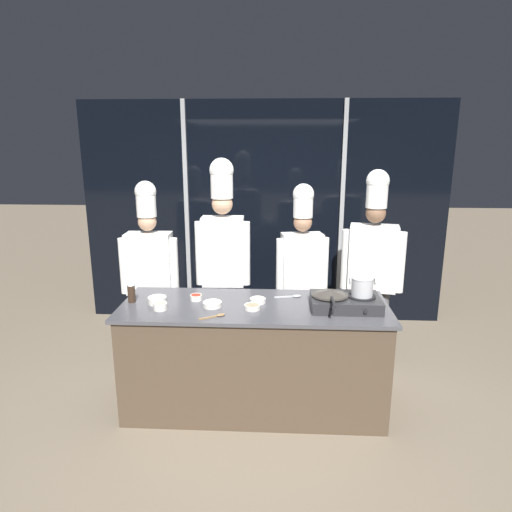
% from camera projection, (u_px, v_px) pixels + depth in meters
% --- Properties ---
extents(ground_plane, '(24.00, 24.00, 0.00)m').
position_uv_depth(ground_plane, '(254.00, 405.00, 3.98)').
color(ground_plane, '#7F705B').
extents(window_wall_back, '(4.44, 0.09, 2.70)m').
position_uv_depth(window_wall_back, '(264.00, 214.00, 5.60)').
color(window_wall_back, black).
rests_on(window_wall_back, ground_plane).
extents(demo_counter, '(2.20, 0.81, 0.93)m').
position_uv_depth(demo_counter, '(254.00, 356.00, 3.86)').
color(demo_counter, '#4C3D2D').
rests_on(demo_counter, ground_plane).
extents(portable_stove, '(0.55, 0.39, 0.11)m').
position_uv_depth(portable_stove, '(345.00, 302.00, 3.66)').
color(portable_stove, '#28282B').
rests_on(portable_stove, demo_counter).
extents(frying_pan, '(0.29, 0.51, 0.05)m').
position_uv_depth(frying_pan, '(330.00, 293.00, 3.65)').
color(frying_pan, '#38332D').
rests_on(frying_pan, portable_stove).
extents(stock_pot, '(0.20, 0.18, 0.15)m').
position_uv_depth(stock_pot, '(362.00, 286.00, 3.62)').
color(stock_pot, '#B7BABF').
rests_on(stock_pot, portable_stove).
extents(squeeze_bottle_soy, '(0.06, 0.06, 0.19)m').
position_uv_depth(squeeze_bottle_soy, '(131.00, 292.00, 3.79)').
color(squeeze_bottle_soy, '#332319').
rests_on(squeeze_bottle_soy, demo_counter).
extents(prep_bowl_noodles, '(0.16, 0.16, 0.06)m').
position_uv_depth(prep_bowl_noodles, '(157.00, 300.00, 3.77)').
color(prep_bowl_noodles, silver).
rests_on(prep_bowl_noodles, demo_counter).
extents(prep_bowl_chili_flakes, '(0.10, 0.10, 0.05)m').
position_uv_depth(prep_bowl_chili_flakes, '(196.00, 297.00, 3.85)').
color(prep_bowl_chili_flakes, silver).
rests_on(prep_bowl_chili_flakes, demo_counter).
extents(prep_bowl_chicken, '(0.16, 0.16, 0.04)m').
position_uv_depth(prep_bowl_chicken, '(212.00, 304.00, 3.70)').
color(prep_bowl_chicken, silver).
rests_on(prep_bowl_chicken, demo_counter).
extents(prep_bowl_shrimp, '(0.11, 0.11, 0.06)m').
position_uv_depth(prep_bowl_shrimp, '(160.00, 306.00, 3.63)').
color(prep_bowl_shrimp, silver).
rests_on(prep_bowl_shrimp, demo_counter).
extents(prep_bowl_bean_sprouts, '(0.13, 0.13, 0.04)m').
position_uv_depth(prep_bowl_bean_sprouts, '(258.00, 300.00, 3.79)').
color(prep_bowl_bean_sprouts, silver).
rests_on(prep_bowl_bean_sprouts, demo_counter).
extents(prep_bowl_mushrooms, '(0.13, 0.13, 0.04)m').
position_uv_depth(prep_bowl_mushrooms, '(252.00, 306.00, 3.64)').
color(prep_bowl_mushrooms, silver).
rests_on(prep_bowl_mushrooms, demo_counter).
extents(serving_spoon_slotted, '(0.23, 0.08, 0.02)m').
position_uv_depth(serving_spoon_slotted, '(293.00, 296.00, 3.93)').
color(serving_spoon_slotted, '#B2B5BA').
rests_on(serving_spoon_slotted, demo_counter).
extents(serving_spoon_solid, '(0.20, 0.14, 0.02)m').
position_uv_depth(serving_spoon_solid, '(217.00, 316.00, 3.50)').
color(serving_spoon_solid, olive).
rests_on(serving_spoon_solid, demo_counter).
extents(chef_head, '(0.58, 0.24, 1.86)m').
position_uv_depth(chef_head, '(150.00, 263.00, 4.51)').
color(chef_head, '#232326').
rests_on(chef_head, ground_plane).
extents(chef_sous, '(0.53, 0.23, 2.08)m').
position_uv_depth(chef_sous, '(223.00, 246.00, 4.44)').
color(chef_sous, '#4C4C51').
rests_on(chef_sous, ground_plane).
extents(chef_line, '(0.52, 0.27, 1.84)m').
position_uv_depth(chef_line, '(302.00, 262.00, 4.50)').
color(chef_line, '#232326').
rests_on(chef_line, ground_plane).
extents(chef_pastry, '(0.60, 0.32, 1.98)m').
position_uv_depth(chef_pastry, '(373.00, 258.00, 4.45)').
color(chef_pastry, '#4C4C51').
rests_on(chef_pastry, ground_plane).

